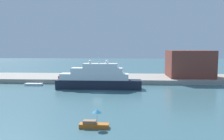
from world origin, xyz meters
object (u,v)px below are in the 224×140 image
Objects in this scene: small_motorboat at (94,122)px; mooring_bollard at (110,78)px; harbor_building at (189,64)px; parked_car at (64,76)px; person_figure at (78,76)px; large_yacht at (97,79)px; work_barge at (34,84)px.

mooring_bollard is (-0.39, 45.36, 1.08)m from small_motorboat.
harbor_building is 47.80m from parked_car.
small_motorboat is at bearing -89.51° from mooring_bollard.
harbor_building reaches higher than person_figure.
harbor_building is at bearing 16.88° from mooring_bollard.
large_yacht is 18.56m from parked_car.
work_barge is 57.66m from harbor_building.
small_motorboat is 5.66× the size of mooring_bollard.
person_figure is (13.45, 8.79, 2.03)m from work_barge.
work_barge is at bearing 123.11° from small_motorboat.
harbor_building is at bearing 61.60° from small_motorboat.
work_barge is 11.56m from parked_car.
small_motorboat is at bearing -118.40° from harbor_building.
work_barge is at bearing 168.73° from large_yacht.
parked_car is (-47.12, -6.65, -4.47)m from harbor_building.
work_barge is at bearing -146.85° from person_figure.
mooring_bollard is at bearing -163.12° from harbor_building.
person_figure is (-12.60, 48.75, 1.50)m from small_motorboat.
small_motorboat is 62.11m from harbor_building.
parked_car is 2.27× the size of person_figure.
parked_car reaches higher than work_barge.
mooring_bollard reaches higher than work_barge.
parked_car is 4.85× the size of mooring_bollard.
large_yacht is 22.88m from work_barge.
person_figure is at bearing 11.03° from parked_car.
mooring_bollard is (-29.80, -9.04, -4.67)m from harbor_building.
parked_car is 5.21m from person_figure.
harbor_building is 42.60m from person_figure.
large_yacht is at bearing -109.01° from mooring_bollard.
person_figure reaches higher than mooring_bollard.
small_motorboat is 1.17× the size of parked_car.
work_barge is 0.36× the size of harbor_building.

